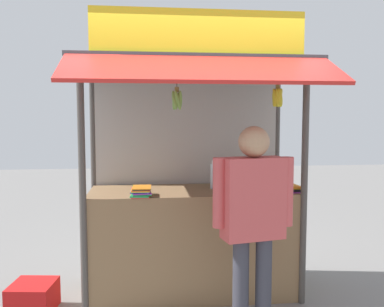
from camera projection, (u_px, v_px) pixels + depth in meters
name	position (u px, v px, depth m)	size (l,w,h in m)	color
ground_plane	(192.00, 291.00, 4.03)	(20.00, 20.00, 0.00)	slate
stall_counter	(192.00, 241.00, 3.99)	(1.94, 0.73, 1.00)	olive
stall_structure	(191.00, 133.00, 3.96)	(2.14, 1.53, 2.56)	#4C4742
water_bottle_far_right	(248.00, 174.00, 4.08)	(0.08, 0.08, 0.28)	silver
water_bottle_left	(214.00, 175.00, 4.01)	(0.08, 0.08, 0.28)	silver
water_bottle_right	(263.00, 175.00, 4.01)	(0.08, 0.08, 0.28)	silver
magazine_stack_mid_right	(141.00, 191.00, 3.63)	(0.19, 0.26, 0.09)	red
magazine_stack_front_right	(240.00, 188.00, 3.92)	(0.27, 0.26, 0.05)	white
magazine_stack_mid_left	(285.00, 188.00, 3.88)	(0.26, 0.30, 0.06)	purple
banana_bunch_leftmost	(177.00, 100.00, 3.39)	(0.10, 0.10, 0.33)	#332D23
banana_bunch_inner_right	(278.00, 97.00, 3.49)	(0.11, 0.11, 0.30)	#332D23
vendor_person	(253.00, 212.00, 3.11)	(0.62, 0.28, 1.63)	#383842
plastic_crate	(33.00, 297.00, 3.60)	(0.36, 0.36, 0.25)	red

